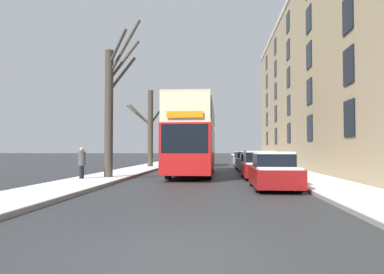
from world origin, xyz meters
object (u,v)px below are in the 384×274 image
at_px(bare_tree_left_0, 111,105).
at_px(parked_car_0, 274,172).
at_px(double_decker_bus, 193,134).
at_px(parked_car_2, 251,163).
at_px(parked_car_4, 243,159).
at_px(oncoming_van, 202,152).
at_px(bare_tree_left_1, 149,127).
at_px(parked_car_3, 246,161).
at_px(pedestrian_left_sidewalk, 82,163).
at_px(bare_tree_left_3, 181,135).
at_px(bare_tree_left_2, 171,138).
at_px(parked_car_1, 259,166).

xyz_separation_m(bare_tree_left_0, parked_car_0, (8.06, -4.17, -3.32)).
bearing_deg(double_decker_bus, parked_car_2, 38.44).
height_order(parked_car_4, oncoming_van, oncoming_van).
bearing_deg(bare_tree_left_1, oncoming_van, 49.64).
distance_m(bare_tree_left_0, parked_car_4, 19.63).
distance_m(bare_tree_left_0, parked_car_0, 9.66).
bearing_deg(oncoming_van, parked_car_3, -55.10).
xyz_separation_m(double_decker_bus, pedestrian_left_sidewalk, (-5.27, -5.28, -1.64)).
height_order(bare_tree_left_0, double_decker_bus, bare_tree_left_0).
bearing_deg(bare_tree_left_0, pedestrian_left_sidewalk, -132.89).
relative_size(bare_tree_left_0, bare_tree_left_1, 1.25).
relative_size(bare_tree_left_0, parked_car_0, 2.09).
height_order(bare_tree_left_3, oncoming_van, bare_tree_left_3).
xyz_separation_m(double_decker_bus, parked_car_2, (3.93, 3.12, -1.97)).
xyz_separation_m(bare_tree_left_2, oncoming_van, (4.11, -7.27, -1.74)).
xyz_separation_m(bare_tree_left_1, bare_tree_left_3, (0.21, 24.85, 0.35)).
bearing_deg(parked_car_2, pedestrian_left_sidewalk, -137.60).
height_order(parked_car_2, parked_car_3, parked_car_3).
bearing_deg(bare_tree_left_0, double_decker_bus, 44.47).
distance_m(bare_tree_left_0, bare_tree_left_1, 12.82).
height_order(parked_car_1, parked_car_3, parked_car_1).
bearing_deg(bare_tree_left_2, bare_tree_left_0, -89.80).
distance_m(parked_car_0, parked_car_4, 21.75).
relative_size(parked_car_1, parked_car_2, 1.16).
distance_m(parked_car_2, parked_car_3, 5.01).
height_order(bare_tree_left_3, double_decker_bus, bare_tree_left_3).
xyz_separation_m(bare_tree_left_3, parked_car_2, (8.22, -30.48, -3.29)).
xyz_separation_m(parked_car_4, pedestrian_left_sidewalk, (-9.19, -18.80, 0.30)).
bearing_deg(parked_car_4, parked_car_1, -90.00).
height_order(parked_car_3, pedestrian_left_sidewalk, pedestrian_left_sidewalk).
bearing_deg(parked_car_2, bare_tree_left_2, 114.29).
xyz_separation_m(bare_tree_left_1, double_decker_bus, (4.50, -8.75, -0.98)).
height_order(bare_tree_left_2, parked_car_1, bare_tree_left_2).
distance_m(bare_tree_left_0, parked_car_1, 8.86).
xyz_separation_m(bare_tree_left_2, parked_car_4, (8.15, -7.66, -2.41)).
xyz_separation_m(bare_tree_left_1, parked_car_0, (8.42, -16.97, -2.88)).
distance_m(double_decker_bus, parked_car_3, 9.23).
xyz_separation_m(bare_tree_left_0, pedestrian_left_sidewalk, (-1.13, -1.22, -3.06)).
bearing_deg(parked_car_0, bare_tree_left_0, 152.66).
distance_m(bare_tree_left_2, parked_car_1, 25.14).
xyz_separation_m(bare_tree_left_3, parked_car_4, (8.22, -20.08, -3.26)).
bearing_deg(parked_car_4, parked_car_3, -90.00).
relative_size(parked_car_3, parked_car_4, 0.87).
distance_m(bare_tree_left_1, parked_car_0, 19.17).
xyz_separation_m(bare_tree_left_0, parked_car_2, (8.06, 7.18, -3.39)).
bearing_deg(bare_tree_left_0, bare_tree_left_1, 91.62).
distance_m(bare_tree_left_3, parked_car_0, 42.75).
relative_size(bare_tree_left_1, parked_car_3, 1.73).
height_order(parked_car_3, parked_car_4, same).
bearing_deg(parked_car_1, pedestrian_left_sidewalk, -163.07).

